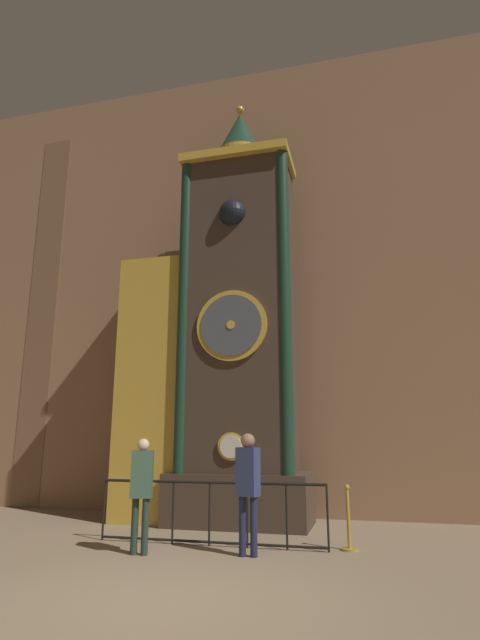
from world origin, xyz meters
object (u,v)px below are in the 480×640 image
Objects in this scene: visitor_near at (142,484)px; stanchion_post at (349,529)px; visitor_far at (248,480)px; clock_tower at (219,336)px.

visitor_near is 3.46m from stanchion_post.
clock_tower is at bearing 132.34° from visitor_far.
visitor_far is (1.68, 0.30, 0.07)m from visitor_near.
stanchion_post is (2.82, -1.87, -3.74)m from clock_tower.
clock_tower is 5.69× the size of visitor_near.
clock_tower is at bearing 146.38° from stanchion_post.
clock_tower is 5.44× the size of visitor_far.
visitor_far is (1.32, -2.73, -2.95)m from clock_tower.
clock_tower is 4.23m from visitor_far.
visitor_near is at bearing -159.98° from stanchion_post.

